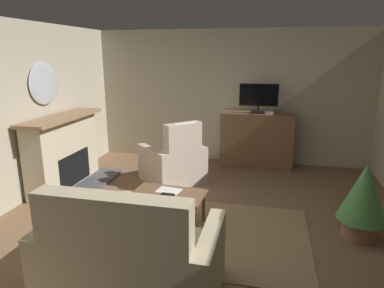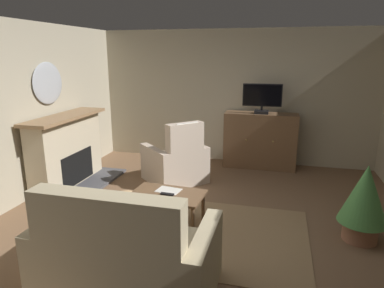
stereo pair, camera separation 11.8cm
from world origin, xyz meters
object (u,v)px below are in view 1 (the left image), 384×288
at_px(tv_cabinet, 257,141).
at_px(cat, 119,198).
at_px(potted_plant_on_hearth_side, 363,198).
at_px(coffee_table, 168,198).
at_px(folded_newspaper, 169,191).
at_px(fireplace, 65,154).
at_px(armchair_by_fireplace, 174,163).
at_px(tv_remote, 168,194).
at_px(sofa_floral, 130,260).
at_px(wall_mirror_oval, 44,84).
at_px(television, 259,98).

height_order(tv_cabinet, cat, tv_cabinet).
distance_m(tv_cabinet, potted_plant_on_hearth_side, 2.80).
xyz_separation_m(coffee_table, cat, (-0.88, 0.46, -0.29)).
bearing_deg(coffee_table, tv_cabinet, 69.98).
xyz_separation_m(tv_cabinet, folded_newspaper, (-0.99, -2.59, -0.07)).
xyz_separation_m(fireplace, potted_plant_on_hearth_side, (4.33, -0.70, -0.05)).
xyz_separation_m(folded_newspaper, armchair_by_fireplace, (-0.34, 1.44, -0.11)).
relative_size(fireplace, folded_newspaper, 5.77).
xyz_separation_m(tv_remote, sofa_floral, (0.03, -1.28, -0.09)).
bearing_deg(fireplace, folded_newspaper, -22.64).
xyz_separation_m(sofa_floral, cat, (-0.93, 1.78, -0.26)).
xyz_separation_m(wall_mirror_oval, coffee_table, (2.27, -0.93, -1.30)).
xyz_separation_m(armchair_by_fireplace, potted_plant_on_hearth_side, (2.66, -1.31, 0.18)).
xyz_separation_m(coffee_table, folded_newspaper, (-0.02, 0.09, 0.06)).
relative_size(armchair_by_fireplace, cat, 2.20).
bearing_deg(coffee_table, folded_newspaper, 99.90).
bearing_deg(fireplace, potted_plant_on_hearth_side, -9.22).
bearing_deg(tv_remote, television, -105.97).
bearing_deg(tv_remote, armchair_by_fireplace, -73.13).
bearing_deg(coffee_table, fireplace, 155.40).
bearing_deg(wall_mirror_oval, television, 27.65).
relative_size(television, cat, 1.26).
xyz_separation_m(coffee_table, sofa_floral, (0.05, -1.33, -0.03)).
bearing_deg(cat, coffee_table, -27.32).
bearing_deg(tv_remote, folded_newspaper, -74.46).
relative_size(tv_cabinet, folded_newspaper, 4.54).
height_order(folded_newspaper, sofa_floral, sofa_floral).
bearing_deg(potted_plant_on_hearth_side, tv_cabinet, 118.44).
bearing_deg(television, fireplace, -150.44).
bearing_deg(television, folded_newspaper, -111.35).
distance_m(wall_mirror_oval, tv_cabinet, 3.88).
distance_m(tv_remote, cat, 1.09).
relative_size(wall_mirror_oval, television, 1.00).
distance_m(folded_newspaper, potted_plant_on_hearth_side, 2.33).
bearing_deg(potted_plant_on_hearth_side, tv_remote, -173.18).
bearing_deg(cat, armchair_by_fireplace, 63.66).
relative_size(tv_cabinet, armchair_by_fireplace, 1.10).
height_order(tv_cabinet, tv_remote, tv_cabinet).
height_order(tv_cabinet, potted_plant_on_hearth_side, tv_cabinet).
relative_size(fireplace, tv_cabinet, 1.27).
bearing_deg(folded_newspaper, potted_plant_on_hearth_side, 11.70).
bearing_deg(tv_remote, fireplace, -21.82).
xyz_separation_m(fireplace, tv_cabinet, (3.00, 1.76, -0.05)).
distance_m(sofa_floral, cat, 2.03).
distance_m(tv_cabinet, armchair_by_fireplace, 1.77).
bearing_deg(tv_cabinet, cat, -129.91).
height_order(tv_remote, sofa_floral, sofa_floral).
distance_m(coffee_table, armchair_by_fireplace, 1.57).
distance_m(tv_remote, potted_plant_on_hearth_side, 2.31).
height_order(fireplace, tv_remote, fireplace).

